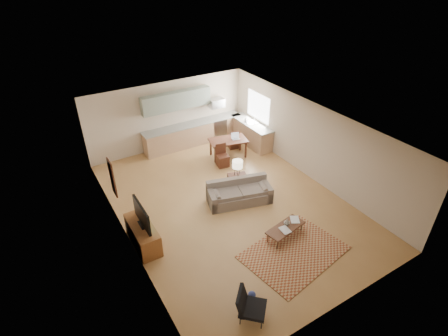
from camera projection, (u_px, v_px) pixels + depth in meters
room at (229, 167)px, 10.41m from camera, size 9.00×9.00×9.00m
kitchen_counter_back at (194, 133)px, 14.31m from camera, size 4.26×0.64×0.92m
kitchen_counter_right at (251, 133)px, 14.35m from camera, size 0.64×2.26×0.92m
kitchen_range at (217, 128)px, 14.80m from camera, size 0.62×0.62×0.90m
kitchen_microwave at (216, 103)px, 14.23m from camera, size 0.62×0.40×0.35m
upper_cabinets at (176, 101)px, 13.37m from camera, size 2.80×0.34×0.70m
window_right at (258, 107)px, 13.90m from camera, size 0.02×1.40×1.05m
wall_art_left at (112, 178)px, 9.55m from camera, size 0.06×0.42×1.10m
triptych at (166, 106)px, 13.40m from camera, size 1.70×0.04×0.50m
rug at (294, 252)px, 9.30m from camera, size 2.90×2.24×0.02m
sofa at (239, 192)px, 10.99m from camera, size 2.24×1.42×0.72m
coffee_table at (285, 232)px, 9.72m from camera, size 1.26×0.69×0.36m
book_a at (281, 231)px, 9.46m from camera, size 0.29×0.36×0.03m
book_b at (291, 220)px, 9.87m from camera, size 0.53×0.54×0.03m
vase at (287, 222)px, 9.66m from camera, size 0.20×0.20×0.18m
armchair at (253, 306)px, 7.47m from camera, size 0.91×0.91×0.73m
tv_credenza at (143, 235)px, 9.41m from camera, size 0.55×1.43×0.66m
tv at (142, 215)px, 9.08m from camera, size 0.11×1.10×0.66m
console_table at (237, 184)px, 11.41m from camera, size 0.70×0.58×0.70m
table_lamp at (237, 168)px, 11.07m from camera, size 0.42×0.42×0.56m
dining_table at (228, 148)px, 13.47m from camera, size 1.56×1.11×0.72m
dining_chair_near at (223, 156)px, 12.83m from camera, size 0.47×0.49×0.86m
dining_chair_far at (233, 139)px, 14.05m from camera, size 0.44×0.46×0.79m
laptop at (236, 136)px, 13.27m from camera, size 0.35×0.29×0.23m
soap_bottle at (246, 119)px, 14.19m from camera, size 0.11×0.12×0.19m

